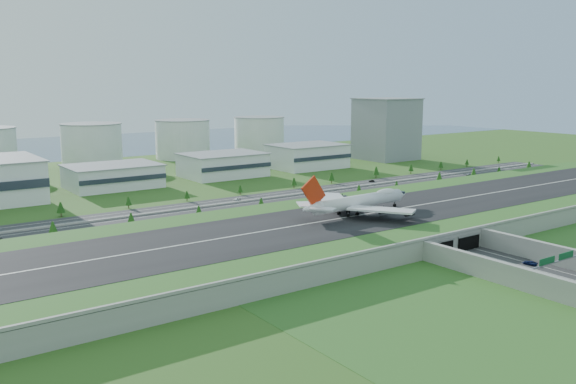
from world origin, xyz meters
TOP-DOWN VIEW (x-y plane):
  - ground at (0.00, 0.00)m, footprint 1200.00×1200.00m
  - airfield_deck at (0.00, -0.09)m, footprint 520.00×100.00m
  - underpass_road at (0.00, -99.42)m, footprint 38.80×120.40m
  - sign_gantry_near at (0.00, -95.04)m, footprint 38.70×0.70m
  - north_expressway at (0.00, 95.00)m, footprint 560.00×36.00m
  - tree_row at (0.15, 93.16)m, footprint 505.23×48.73m
  - hangar_mid_a at (-60.00, 190.00)m, footprint 58.00×42.00m
  - hangar_mid_b at (25.00, 190.00)m, footprint 58.00×42.00m
  - hangar_mid_c at (105.00, 190.00)m, footprint 58.00×42.00m
  - office_tower at (200.00, 195.00)m, footprint 46.00×46.00m
  - fuel_tank_b at (-35.00, 310.00)m, footprint 50.00×50.00m
  - fuel_tank_c at (50.00, 310.00)m, footprint 50.00×50.00m
  - fuel_tank_d at (135.00, 310.00)m, footprint 50.00×50.00m
  - bay_water at (0.00, 480.00)m, footprint 1200.00×260.00m
  - boeing_747 at (-6.26, 3.52)m, footprint 69.11×65.23m
  - car_0 at (-10.59, -82.93)m, footprint 2.61×4.16m
  - car_2 at (10.38, -78.24)m, footprint 3.47×5.90m
  - car_5 at (97.89, 104.63)m, footprint 4.41×2.89m
  - car_6 at (179.54, 84.64)m, footprint 5.19×3.13m
  - car_7 at (-15.66, 101.11)m, footprint 5.54×3.32m

SIDE VIEW (x-z plane):
  - ground at x=0.00m, z-range 0.00..0.00m
  - bay_water at x=0.00m, z-range 0.00..0.06m
  - north_expressway at x=0.00m, z-range 0.00..0.12m
  - car_0 at x=-10.59m, z-range 0.12..1.44m
  - car_6 at x=179.54m, z-range 0.12..1.47m
  - car_5 at x=97.89m, z-range 0.12..1.49m
  - car_7 at x=-15.66m, z-range 0.12..1.62m
  - car_2 at x=10.38m, z-range 0.12..1.66m
  - underpass_road at x=0.00m, z-range -0.57..7.43m
  - airfield_deck at x=0.00m, z-range -0.48..8.72m
  - tree_row at x=0.15m, z-range 0.41..8.87m
  - sign_gantry_near at x=0.00m, z-range 2.05..11.85m
  - hangar_mid_a at x=-60.00m, z-range 0.00..15.00m
  - hangar_mid_b at x=25.00m, z-range 0.00..17.00m
  - hangar_mid_c at x=105.00m, z-range 0.00..19.00m
  - boeing_747 at x=-6.26m, z-range 3.38..24.73m
  - fuel_tank_b at x=-35.00m, z-range 0.00..35.00m
  - fuel_tank_c at x=50.00m, z-range 0.00..35.00m
  - fuel_tank_d at x=135.00m, z-range 0.00..35.00m
  - office_tower at x=200.00m, z-range 0.00..55.00m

